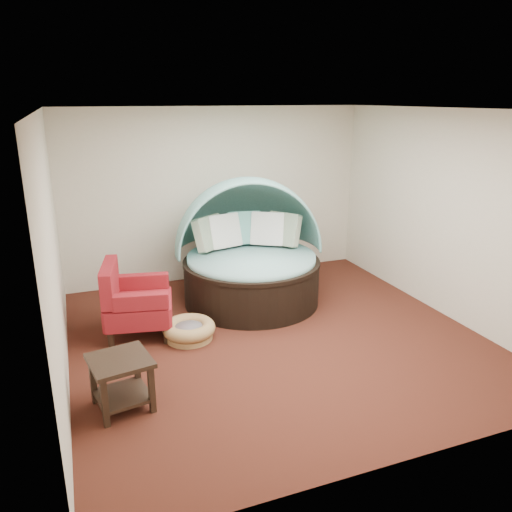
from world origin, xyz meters
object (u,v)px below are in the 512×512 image
object	(u,v)px
pet_basket	(189,330)
red_armchair	(133,302)
canopy_daybed	(250,245)
side_table	(121,376)

from	to	relation	value
pet_basket	red_armchair	distance (m)	0.80
canopy_daybed	pet_basket	distance (m)	1.69
red_armchair	side_table	world-z (taller)	red_armchair
pet_basket	red_armchair	size ratio (longest dim) A/B	0.80
canopy_daybed	red_armchair	size ratio (longest dim) A/B	2.41
canopy_daybed	red_armchair	distance (m)	1.93
red_armchair	canopy_daybed	bearing A→B (deg)	29.48
canopy_daybed	pet_basket	bearing A→B (deg)	-131.40
canopy_daybed	pet_basket	size ratio (longest dim) A/B	2.99
red_armchair	side_table	bearing A→B (deg)	-90.68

